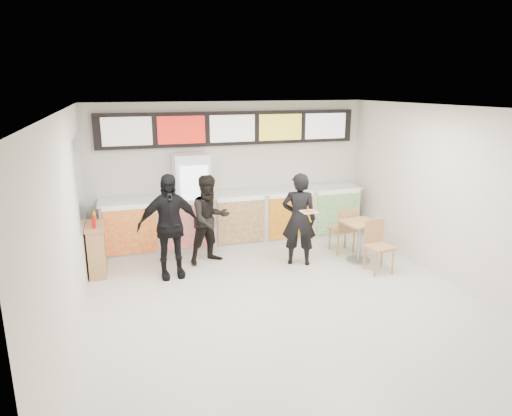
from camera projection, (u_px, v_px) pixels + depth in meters
name	position (u px, v px, depth m)	size (l,w,h in m)	color
floor	(289.00, 308.00, 7.00)	(7.00, 7.00, 0.00)	beige
ceiling	(293.00, 109.00, 6.23)	(7.00, 7.00, 0.00)	white
wall_back	(231.00, 172.00, 9.84)	(6.00, 6.00, 0.00)	silver
wall_left	(70.00, 233.00, 5.75)	(7.00, 7.00, 0.00)	silver
wall_right	(461.00, 200.00, 7.48)	(7.00, 7.00, 0.00)	silver
service_counter	(237.00, 219.00, 9.71)	(5.56, 0.77, 1.14)	silver
menu_board	(232.00, 128.00, 9.52)	(5.50, 0.14, 0.70)	black
drinks_fridge	(192.00, 202.00, 9.34)	(0.70, 0.67, 2.00)	white
mirror_panel	(80.00, 178.00, 7.95)	(0.01, 2.00, 1.50)	#B2B7BF
customer_main	(299.00, 219.00, 8.55)	(0.65, 0.42, 1.77)	black
customer_left	(210.00, 219.00, 8.65)	(0.83, 0.65, 1.71)	black
customer_mid	(169.00, 226.00, 7.95)	(1.10, 0.46, 1.87)	black
pizza_slice	(309.00, 211.00, 8.07)	(0.36, 0.36, 0.02)	beige
cafe_table	(360.00, 234.00, 8.77)	(0.71, 1.66, 0.95)	tan
condiment_ledge	(97.00, 248.00, 8.22)	(0.33, 0.82, 1.09)	tan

